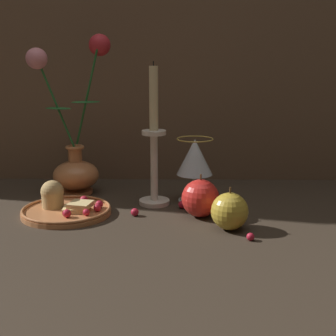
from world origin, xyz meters
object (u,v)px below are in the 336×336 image
vase (75,150)px  apple_beside_vase (200,199)px  plate_with_pastries (64,207)px  wine_glass (195,159)px  apple_near_glass (230,211)px  candlestick (154,150)px

vase → apple_beside_vase: 0.36m
plate_with_pastries → wine_glass: wine_glass is taller
wine_glass → apple_near_glass: 0.21m
vase → plate_with_pastries: 0.19m
apple_beside_vase → apple_near_glass: 0.09m
wine_glass → apple_beside_vase: wine_glass is taller
apple_beside_vase → apple_near_glass: size_ratio=1.08×
vase → wine_glass: size_ratio=2.59×
wine_glass → candlestick: (-0.09, -0.03, 0.03)m
apple_beside_vase → apple_near_glass: (0.05, -0.07, -0.00)m
plate_with_pastries → wine_glass: size_ratio=1.29×
plate_with_pastries → wine_glass: 0.32m
candlestick → apple_beside_vase: candlestick is taller
wine_glass → candlestick: bearing=-162.8°
wine_glass → apple_beside_vase: (0.01, -0.12, -0.06)m
wine_glass → apple_near_glass: bearing=-72.2°
apple_beside_vase → wine_glass: bearing=94.1°
apple_near_glass → candlestick: bearing=133.5°
vase → wine_glass: (0.29, -0.06, -0.01)m
wine_glass → candlestick: size_ratio=0.46×
apple_beside_vase → candlestick: bearing=138.6°
vase → candlestick: (0.20, -0.09, 0.02)m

